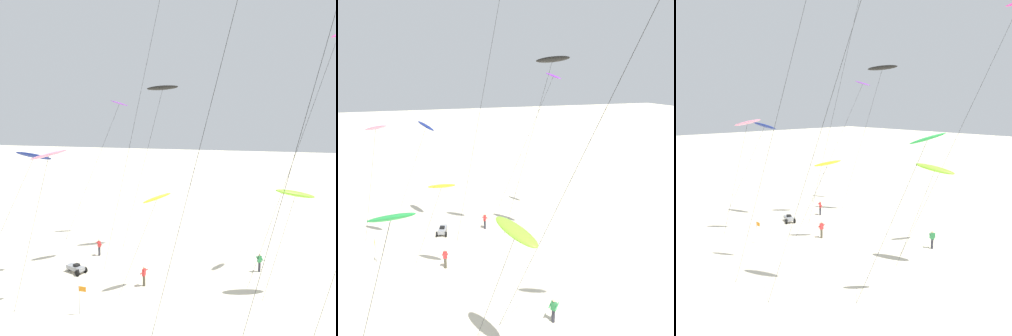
{
  "view_description": "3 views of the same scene",
  "coord_description": "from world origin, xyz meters",
  "views": [
    {
      "loc": [
        10.31,
        -23.43,
        13.61
      ],
      "look_at": [
        1.51,
        7.96,
        9.14
      ],
      "focal_mm": 39.58,
      "sensor_mm": 36.0,
      "label": 1
    },
    {
      "loc": [
        28.0,
        -0.46,
        15.62
      ],
      "look_at": [
        -2.25,
        9.77,
        7.23
      ],
      "focal_mm": 39.34,
      "sensor_mm": 36.0,
      "label": 2
    },
    {
      "loc": [
        30.93,
        -21.16,
        13.04
      ],
      "look_at": [
        1.48,
        5.76,
        6.68
      ],
      "focal_mm": 45.02,
      "sensor_mm": 36.0,
      "label": 3
    }
  ],
  "objects": [
    {
      "name": "marker_flag",
      "position": [
        -1.99,
        -1.85,
        1.49
      ],
      "size": [
        0.56,
        0.05,
        2.1
      ],
      "color": "gray",
      "rests_on": "ground"
    },
    {
      "name": "kite_pink",
      "position": [
        -4.62,
        -1.04,
        10.94
      ],
      "size": [
        3.32,
        2.94,
        11.52
      ],
      "color": "pink",
      "rests_on": "ground"
    },
    {
      "name": "beach_buggy",
      "position": [
        -5.93,
        4.36,
        0.43
      ],
      "size": [
        2.13,
        1.41,
        0.82
      ],
      "color": "gray",
      "rests_on": "ground"
    },
    {
      "name": "kite_green",
      "position": [
        15.68,
        -0.49,
        10.68
      ],
      "size": [
        4.19,
        3.77,
        11.29
      ],
      "color": "green",
      "rests_on": "ground"
    },
    {
      "name": "kite_flyer_middle",
      "position": [
        9.66,
        8.94,
        0.89
      ],
      "size": [
        0.72,
        0.72,
        1.67
      ],
      "color": "#33333D",
      "rests_on": "ground"
    },
    {
      "name": "ground_plane",
      "position": [
        0.0,
        0.0,
        0.0
      ],
      "size": [
        260.0,
        260.0,
        0.0
      ],
      "primitive_type": "plane",
      "color": "beige"
    },
    {
      "name": "kite_yellow",
      "position": [
        1.91,
        3.3,
        7.39
      ],
      "size": [
        3.57,
        3.26,
        7.93
      ],
      "color": "yellow",
      "rests_on": "ground"
    },
    {
      "name": "kite_navy",
      "position": [
        -9.17,
        3.63,
        10.32
      ],
      "size": [
        5.22,
        4.11,
        10.96
      ],
      "color": "navy",
      "rests_on": "ground"
    },
    {
      "name": "kite_purple",
      "position": [
        -6.73,
        16.15,
        14.76
      ],
      "size": [
        5.96,
        4.94,
        15.58
      ],
      "color": "purple",
      "rests_on": "ground"
    },
    {
      "name": "kite_lime",
      "position": [
        12.17,
        5.41,
        7.9
      ],
      "size": [
        3.76,
        2.82,
        8.42
      ],
      "color": "#8CD833",
      "rests_on": "ground"
    },
    {
      "name": "kite_black",
      "position": [
        -0.54,
        13.18,
        16.48
      ],
      "size": [
        5.14,
        4.25,
        17.02
      ],
      "color": "black",
      "rests_on": "ground"
    },
    {
      "name": "kite_flyer_nearest",
      "position": [
        0.73,
        3.52,
        0.89
      ],
      "size": [
        0.55,
        0.58,
        1.67
      ],
      "color": "#4C4738",
      "rests_on": "ground"
    },
    {
      "name": "kite_flyer_furthest",
      "position": [
        -5.78,
        8.67,
        0.89
      ],
      "size": [
        0.72,
        0.71,
        1.67
      ],
      "color": "#33333D",
      "rests_on": "ground"
    }
  ]
}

